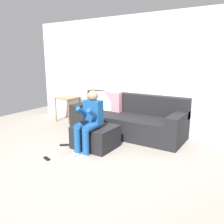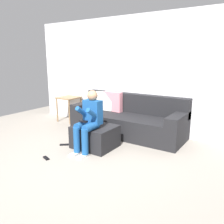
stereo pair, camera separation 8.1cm
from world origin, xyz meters
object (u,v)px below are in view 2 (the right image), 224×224
couch_sectional (127,119)px  side_table (69,101)px  ottoman (95,137)px  remote_near_ottoman (46,158)px  person_seated (89,120)px  remote_by_storage_bin (65,145)px

couch_sectional → side_table: (-1.76, 0.09, 0.20)m
ottoman → remote_near_ottoman: ottoman is taller
couch_sectional → ottoman: size_ratio=3.35×
couch_sectional → remote_near_ottoman: couch_sectional is taller
person_seated → remote_near_ottoman: (-0.37, -0.65, -0.55)m
couch_sectional → side_table: couch_sectional is taller
remote_near_ottoman → remote_by_storage_bin: size_ratio=0.74×
side_table → remote_near_ottoman: bearing=-55.9°
side_table → remote_by_storage_bin: side_table is taller
couch_sectional → side_table: bearing=177.2°
side_table → remote_near_ottoman: 2.39m
ottoman → remote_by_storage_bin: size_ratio=3.68×
ottoman → side_table: bearing=146.9°
ottoman → side_table: (-1.66, 1.08, 0.32)m
side_table → person_seated: bearing=-37.3°
person_seated → remote_near_ottoman: person_seated is taller
side_table → remote_by_storage_bin: size_ratio=3.19×
couch_sectional → side_table: 1.78m
side_table → remote_near_ottoman: size_ratio=4.34×
couch_sectional → remote_near_ottoman: (-0.46, -1.85, -0.30)m
couch_sectional → remote_by_storage_bin: couch_sectional is taller
ottoman → person_seated: size_ratio=0.68×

